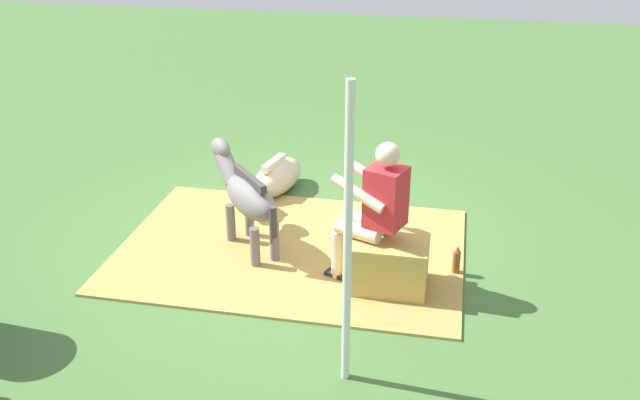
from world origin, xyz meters
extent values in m
plane|color=#426B33|center=(0.00, 0.00, 0.00)|extent=(24.00, 24.00, 0.00)
cube|color=#AD8C47|center=(0.03, 0.21, 0.01)|extent=(3.27, 2.31, 0.02)
cube|color=tan|center=(-0.96, 0.68, 0.23)|extent=(0.67, 0.52, 0.47)
cylinder|color=beige|center=(-0.68, 0.70, 0.54)|extent=(0.42, 0.28, 0.14)
cylinder|color=beige|center=(-0.50, 0.63, 0.23)|extent=(0.11, 0.11, 0.47)
cube|color=black|center=(-0.50, 0.63, 0.03)|extent=(0.24, 0.17, 0.06)
cylinder|color=beige|center=(-0.76, 0.51, 0.54)|extent=(0.42, 0.28, 0.14)
cylinder|color=beige|center=(-0.57, 0.44, 0.23)|extent=(0.11, 0.11, 0.47)
cube|color=black|center=(-0.57, 0.44, 0.03)|extent=(0.24, 0.17, 0.06)
cube|color=red|center=(-0.91, 0.68, 0.87)|extent=(0.38, 0.37, 0.52)
cylinder|color=beige|center=(-0.68, 0.76, 0.92)|extent=(0.50, 0.26, 0.26)
cylinder|color=beige|center=(-0.80, 0.46, 0.92)|extent=(0.50, 0.26, 0.26)
sphere|color=beige|center=(-0.91, 0.68, 1.25)|extent=(0.20, 0.20, 0.20)
ellipsoid|color=slate|center=(0.39, 0.30, 0.57)|extent=(0.79, 0.84, 0.34)
cylinder|color=slate|center=(0.65, 0.15, 0.20)|extent=(0.09, 0.09, 0.40)
cylinder|color=slate|center=(0.50, 0.02, 0.20)|extent=(0.09, 0.09, 0.40)
cylinder|color=slate|center=(0.28, 0.58, 0.20)|extent=(0.09, 0.09, 0.40)
cylinder|color=slate|center=(0.13, 0.44, 0.20)|extent=(0.09, 0.09, 0.40)
cylinder|color=slate|center=(0.72, -0.08, 0.67)|extent=(0.38, 0.39, 0.33)
ellipsoid|color=slate|center=(0.83, -0.21, 0.83)|extent=(0.33, 0.35, 0.20)
cube|color=#3A3838|center=(0.39, 0.30, 0.76)|extent=(0.44, 0.49, 0.08)
cylinder|color=#3A3838|center=(0.08, 0.65, 0.52)|extent=(0.07, 0.07, 0.30)
ellipsoid|color=beige|center=(0.50, -1.09, 0.18)|extent=(0.58, 0.95, 0.36)
cube|color=beige|center=(0.61, -0.56, 0.05)|extent=(0.30, 0.33, 0.10)
cylinder|color=beige|center=(0.62, -0.54, 0.24)|extent=(0.24, 0.32, 0.30)
ellipsoid|color=beige|center=(0.66, -0.37, 0.32)|extent=(0.22, 0.33, 0.20)
cube|color=beige|center=(0.51, -1.01, 0.38)|extent=(0.17, 0.45, 0.08)
cylinder|color=brown|center=(-1.53, 0.34, 0.11)|extent=(0.07, 0.07, 0.23)
cone|color=brown|center=(-1.53, 0.34, 0.26)|extent=(0.06, 0.06, 0.06)
cylinder|color=silver|center=(-0.79, 1.94, 1.10)|extent=(0.06, 0.06, 2.21)
camera|label=1|loc=(-1.40, 5.92, 3.31)|focal=39.22mm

